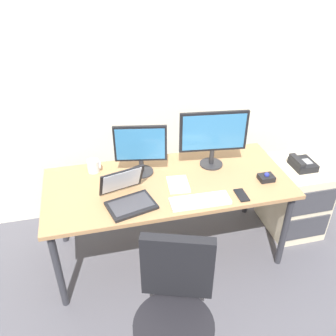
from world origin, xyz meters
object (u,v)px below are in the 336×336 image
Objects in this scene: laptop at (128,196)px; monitor_side at (141,148)px; paper_notepad at (178,184)px; cell_phone at (242,195)px; file_cabinet at (294,197)px; keyboard at (200,201)px; monitor_main at (213,135)px; office_chair at (175,323)px; trackball_mouse at (266,177)px; coffee_mug at (94,166)px; desk_phone at (302,164)px.

monitor_side is at bearing 65.61° from laptop.
cell_phone is (0.40, -0.23, -0.00)m from paper_notepad.
file_cabinet is 1.55× the size of keyboard.
laptop is (-0.71, -0.32, -0.21)m from monitor_main.
office_chair is at bearing -134.17° from cell_phone.
coffee_mug reaches higher than trackball_mouse.
coffee_mug is at bearing 161.23° from trackball_mouse.
file_cabinet is at bearing -7.16° from coffee_mug.
monitor_side is 2.77× the size of cell_phone.
laptop is (-0.15, -0.34, -0.17)m from monitor_side.
coffee_mug is (-1.23, 0.42, 0.03)m from trackball_mouse.
keyboard is at bearing -54.61° from monitor_side.
monitor_main reaches higher than office_chair.
monitor_main is 0.51m from cell_phone.
keyboard is (0.34, 0.65, 0.31)m from office_chair.
office_chair is 0.85m from laptop.
monitor_main reaches higher than cell_phone.
file_cabinet is 1.24× the size of monitor_main.
keyboard is (0.32, -0.45, -0.21)m from monitor_side.
desk_phone is 1.04m from keyboard.
office_chair is 1.24m from trackball_mouse.
paper_notepad is at bearing 16.34° from laptop.
keyboard is (-0.23, -0.43, -0.25)m from monitor_main.
laptop is at bearing -155.80° from monitor_main.
office_chair is 0.96m from cell_phone.
laptop is 2.67× the size of cell_phone.
cell_phone is (-0.25, -0.14, -0.02)m from trackball_mouse.
file_cabinet is 5.80× the size of trackball_mouse.
laptop is at bearing -171.60° from desk_phone.
monitor_main is 4.69× the size of trackball_mouse.
cell_phone is (0.78, -0.11, -0.05)m from laptop.
monitor_side reaches higher than keyboard.
file_cabinet is 1.62× the size of monitor_side.
keyboard reaches higher than cell_phone.
cell_phone is at bearing -154.07° from desk_phone.
keyboard is 1.98× the size of paper_notepad.
cell_phone is (-0.68, -0.33, 0.04)m from desk_phone.
desk_phone is at bearing -7.79° from monitor_main.
desk_phone is at bearing 5.47° from paper_notepad.
coffee_mug is (-1.66, 0.21, 0.44)m from file_cabinet.
monitor_side is 3.87× the size of coffee_mug.
monitor_main is (-0.76, 0.09, 0.66)m from file_cabinet.
keyboard is (-0.98, -0.33, 0.05)m from desk_phone.
monitor_side is (0.02, 1.10, 0.51)m from office_chair.
laptop is at bearing -114.39° from monitor_side.
file_cabinet is 0.35m from desk_phone.
monitor_main is at bearing -2.04° from monitor_side.
keyboard is at bearing -161.33° from desk_phone.
monitor_main is at bearing 100.18° from cell_phone.
monitor_side reaches higher than desk_phone.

